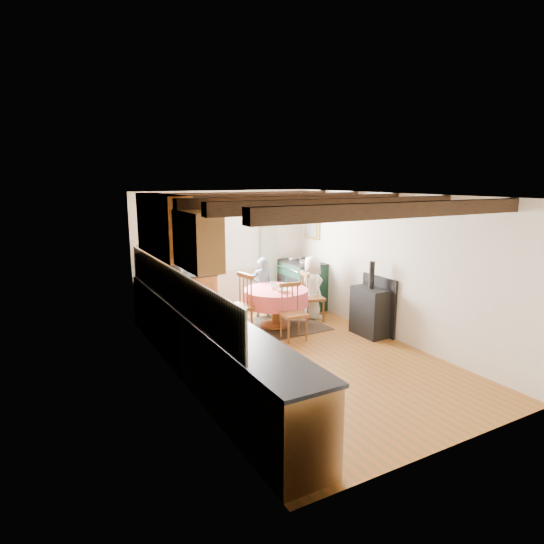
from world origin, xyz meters
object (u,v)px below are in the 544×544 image
cast_iron_stove (371,299)px  cup (272,284)px  aga_range (300,284)px  child_right (312,287)px  chair_near (294,312)px  child_far (262,287)px  chair_left (237,305)px  chair_right (313,296)px  dining_table (276,308)px

cast_iron_stove → cup: size_ratio=14.50×
aga_range → child_right: 0.77m
chair_near → child_right: child_right is taller
child_far → cup: bearing=100.3°
chair_left → child_right: child_right is taller
aga_range → cast_iron_stove: (0.11, -2.03, 0.15)m
chair_right → cup: (-0.73, 0.24, 0.27)m
chair_near → cup: size_ratio=10.64×
dining_table → cast_iron_stove: cast_iron_stove is taller
chair_left → child_right: bearing=87.1°
dining_table → chair_left: (-0.79, -0.07, 0.18)m
chair_right → child_far: 0.99m
cast_iron_stove → child_right: (-0.32, 1.30, -0.04)m
cast_iron_stove → child_right: size_ratio=1.07×
chair_left → aga_range: bearing=106.4°
chair_near → child_far: size_ratio=0.81×
chair_near → chair_right: chair_right is taller
chair_right → child_far: (-0.70, 0.69, 0.11)m
aga_range → cast_iron_stove: bearing=-86.9°
aga_range → cast_iron_stove: cast_iron_stove is taller
chair_near → aga_range: size_ratio=0.88×
chair_right → dining_table: bearing=103.3°
dining_table → chair_near: 0.72m
chair_right → aga_range: size_ratio=0.88×
cup → chair_near: bearing=-97.5°
chair_right → child_far: child_far is taller
chair_right → child_right: child_right is taller
chair_left → cup: size_ratio=12.00×
chair_right → child_right: (0.08, 0.15, 0.13)m
chair_near → cast_iron_stove: cast_iron_stove is taller
aga_range → cup: aga_range is taller
dining_table → child_far: bearing=82.1°
child_far → chair_right: bearing=149.3°
dining_table → chair_near: size_ratio=1.23×
dining_table → chair_near: bearing=-94.7°
chair_near → aga_range: 1.96m
chair_right → cast_iron_stove: cast_iron_stove is taller
dining_table → cast_iron_stove: size_ratio=0.90×
child_right → cup: size_ratio=13.61×
child_right → cup: (-0.80, 0.09, 0.14)m
aga_range → child_right: size_ratio=0.89×
chair_near → child_far: child_far is taller
chair_left → child_right: 1.68m
dining_table → chair_left: chair_left is taller
aga_range → cast_iron_stove: 2.04m
cast_iron_stove → aga_range: bearing=93.1°
dining_table → chair_left: 0.81m
chair_right → cup: bearing=84.5°
cast_iron_stove → child_far: size_ratio=1.10×
chair_right → aga_range: aga_range is taller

